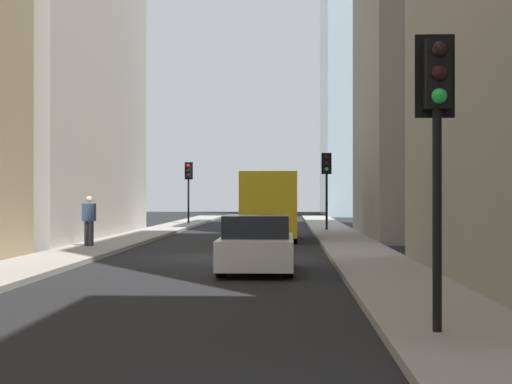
% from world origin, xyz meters
% --- Properties ---
extents(ground_plane, '(135.00, 135.00, 0.00)m').
position_xyz_m(ground_plane, '(0.00, 0.00, 0.00)').
color(ground_plane, black).
extents(sidewalk_right, '(90.00, 2.20, 0.14)m').
position_xyz_m(sidewalk_right, '(0.00, 4.50, 0.07)').
color(sidewalk_right, gray).
rests_on(sidewalk_right, ground_plane).
extents(sidewalk_left, '(90.00, 2.20, 0.14)m').
position_xyz_m(sidewalk_left, '(0.00, -4.50, 0.07)').
color(sidewalk_left, gray).
rests_on(sidewalk_left, ground_plane).
extents(delivery_truck, '(6.46, 2.25, 2.84)m').
position_xyz_m(delivery_truck, '(9.43, -1.40, 1.46)').
color(delivery_truck, yellow).
rests_on(delivery_truck, ground_plane).
extents(sedan_white, '(4.30, 1.78, 1.42)m').
position_xyz_m(sedan_white, '(-4.65, -1.40, 0.66)').
color(sedan_white, silver).
rests_on(sedan_white, ground_plane).
extents(traffic_light_foreground, '(0.43, 0.52, 3.89)m').
position_xyz_m(traffic_light_foreground, '(-13.98, -4.10, 2.99)').
color(traffic_light_foreground, black).
rests_on(traffic_light_foreground, sidewalk_left).
extents(traffic_light_midblock, '(0.43, 0.52, 3.87)m').
position_xyz_m(traffic_light_midblock, '(25.79, 4.12, 2.98)').
color(traffic_light_midblock, black).
rests_on(traffic_light_midblock, sidewalk_right).
extents(traffic_light_far_junction, '(0.43, 0.52, 3.96)m').
position_xyz_m(traffic_light_far_junction, '(16.76, -4.16, 3.05)').
color(traffic_light_far_junction, black).
rests_on(traffic_light_far_junction, sidewalk_left).
extents(pedestrian, '(0.26, 0.44, 1.74)m').
position_xyz_m(pedestrian, '(3.22, 4.78, 1.09)').
color(pedestrian, '#33333D').
rests_on(pedestrian, sidewalk_right).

